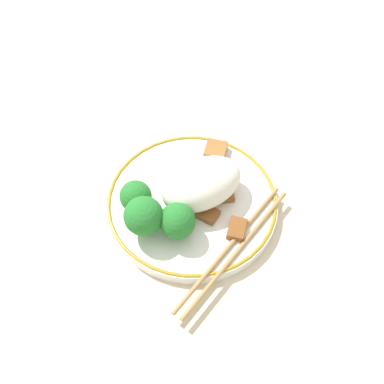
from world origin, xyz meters
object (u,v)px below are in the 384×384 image
(broccoli_back_left, at_px, (136,197))
(broccoli_back_right, at_px, (177,221))
(broccoli_back_center, at_px, (144,216))
(chopsticks, at_px, (233,249))
(plate, at_px, (192,203))

(broccoli_back_left, distance_m, broccoli_back_right, 0.06)
(broccoli_back_center, bearing_deg, broccoli_back_right, 147.33)
(broccoli_back_left, height_order, broccoli_back_right, broccoli_back_right)
(broccoli_back_left, distance_m, chopsticks, 0.14)
(broccoli_back_center, height_order, broccoli_back_right, broccoli_back_center)
(broccoli_back_left, bearing_deg, plate, 160.03)
(broccoli_back_left, bearing_deg, broccoli_back_center, 80.60)
(broccoli_back_right, bearing_deg, broccoli_back_left, -64.02)
(plate, relative_size, broccoli_back_right, 4.53)
(plate, xyz_separation_m, broccoli_back_center, (0.07, 0.01, 0.04))
(broccoli_back_left, relative_size, chopsticks, 0.23)
(broccoli_back_right, height_order, chopsticks, broccoli_back_right)
(broccoli_back_left, relative_size, broccoli_back_center, 0.80)
(broccoli_back_center, distance_m, chopsticks, 0.12)
(plate, xyz_separation_m, broccoli_back_right, (0.04, 0.03, 0.03))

